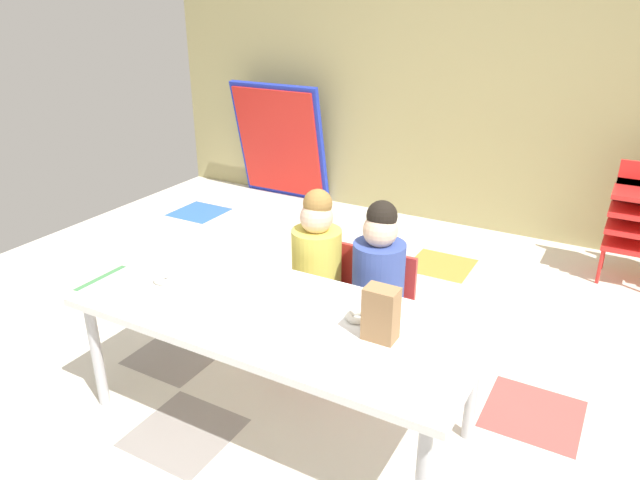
{
  "coord_description": "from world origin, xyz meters",
  "views": [
    {
      "loc": [
        1.1,
        -2.42,
        1.84
      ],
      "look_at": [
        -0.05,
        -0.36,
        0.83
      ],
      "focal_mm": 32.92,
      "sensor_mm": 36.0,
      "label": 1
    }
  ],
  "objects_px": {
    "seated_child_middle_seat": "(379,272)",
    "paper_bag_brown": "(381,314)",
    "craft_table": "(275,320)",
    "seated_child_near_camera": "(317,257)",
    "kid_chair_red_stack": "(635,216)",
    "folded_activity_table": "(280,142)",
    "donut_powdered_on_plate": "(164,279)",
    "paper_plate_center_table": "(246,280)",
    "donut_powdered_loose": "(358,316)",
    "paper_plate_near_edge": "(164,282)"
  },
  "relations": [
    {
      "from": "seated_child_middle_seat",
      "to": "paper_bag_brown",
      "type": "relative_size",
      "value": 4.17
    },
    {
      "from": "craft_table",
      "to": "paper_bag_brown",
      "type": "distance_m",
      "value": 0.5
    },
    {
      "from": "seated_child_near_camera",
      "to": "kid_chair_red_stack",
      "type": "distance_m",
      "value": 2.28
    },
    {
      "from": "folded_activity_table",
      "to": "paper_bag_brown",
      "type": "distance_m",
      "value": 3.43
    },
    {
      "from": "seated_child_near_camera",
      "to": "folded_activity_table",
      "type": "distance_m",
      "value": 2.59
    },
    {
      "from": "donut_powdered_on_plate",
      "to": "paper_plate_center_table",
      "type": "bearing_deg",
      "value": 33.35
    },
    {
      "from": "craft_table",
      "to": "folded_activity_table",
      "type": "distance_m",
      "value": 3.16
    },
    {
      "from": "paper_plate_center_table",
      "to": "seated_child_middle_seat",
      "type": "bearing_deg",
      "value": 41.51
    },
    {
      "from": "donut_powdered_loose",
      "to": "folded_activity_table",
      "type": "bearing_deg",
      "value": 128.55
    },
    {
      "from": "donut_powdered_loose",
      "to": "donut_powdered_on_plate",
      "type": "bearing_deg",
      "value": -170.97
    },
    {
      "from": "kid_chair_red_stack",
      "to": "folded_activity_table",
      "type": "xyz_separation_m",
      "value": [
        -2.98,
        0.28,
        0.08
      ]
    },
    {
      "from": "seated_child_middle_seat",
      "to": "folded_activity_table",
      "type": "bearing_deg",
      "value": 132.9
    },
    {
      "from": "craft_table",
      "to": "donut_powdered_loose",
      "type": "height_order",
      "value": "donut_powdered_loose"
    },
    {
      "from": "seated_child_near_camera",
      "to": "seated_child_middle_seat",
      "type": "height_order",
      "value": "same"
    },
    {
      "from": "seated_child_near_camera",
      "to": "paper_plate_center_table",
      "type": "height_order",
      "value": "seated_child_near_camera"
    },
    {
      "from": "seated_child_near_camera",
      "to": "paper_plate_near_edge",
      "type": "bearing_deg",
      "value": -125.42
    },
    {
      "from": "craft_table",
      "to": "paper_plate_near_edge",
      "type": "xyz_separation_m",
      "value": [
        -0.59,
        -0.04,
        0.05
      ]
    },
    {
      "from": "folded_activity_table",
      "to": "donut_powdered_on_plate",
      "type": "height_order",
      "value": "folded_activity_table"
    },
    {
      "from": "donut_powdered_on_plate",
      "to": "donut_powdered_loose",
      "type": "xyz_separation_m",
      "value": [
        0.93,
        0.15,
        -0.01
      ]
    },
    {
      "from": "craft_table",
      "to": "kid_chair_red_stack",
      "type": "height_order",
      "value": "kid_chair_red_stack"
    },
    {
      "from": "seated_child_middle_seat",
      "to": "donut_powdered_on_plate",
      "type": "bearing_deg",
      "value": -141.47
    },
    {
      "from": "kid_chair_red_stack",
      "to": "paper_plate_near_edge",
      "type": "xyz_separation_m",
      "value": [
        -1.87,
        -2.42,
        0.13
      ]
    },
    {
      "from": "paper_plate_near_edge",
      "to": "donut_powdered_on_plate",
      "type": "relative_size",
      "value": 1.85
    },
    {
      "from": "craft_table",
      "to": "donut_powdered_loose",
      "type": "distance_m",
      "value": 0.36
    },
    {
      "from": "paper_bag_brown",
      "to": "paper_plate_near_edge",
      "type": "xyz_separation_m",
      "value": [
        -1.07,
        -0.06,
        -0.11
      ]
    },
    {
      "from": "seated_child_near_camera",
      "to": "donut_powdered_loose",
      "type": "distance_m",
      "value": 0.69
    },
    {
      "from": "paper_bag_brown",
      "to": "folded_activity_table",
      "type": "bearing_deg",
      "value": 129.44
    },
    {
      "from": "folded_activity_table",
      "to": "paper_bag_brown",
      "type": "xyz_separation_m",
      "value": [
        2.18,
        -2.65,
        0.15
      ]
    },
    {
      "from": "kid_chair_red_stack",
      "to": "paper_bag_brown",
      "type": "bearing_deg",
      "value": -108.78
    },
    {
      "from": "craft_table",
      "to": "donut_powdered_loose",
      "type": "bearing_deg",
      "value": 17.29
    },
    {
      "from": "paper_bag_brown",
      "to": "paper_plate_near_edge",
      "type": "bearing_deg",
      "value": -176.75
    },
    {
      "from": "craft_table",
      "to": "donut_powdered_on_plate",
      "type": "height_order",
      "value": "donut_powdered_on_plate"
    },
    {
      "from": "kid_chair_red_stack",
      "to": "donut_powdered_on_plate",
      "type": "height_order",
      "value": "kid_chair_red_stack"
    },
    {
      "from": "paper_plate_center_table",
      "to": "donut_powdered_on_plate",
      "type": "height_order",
      "value": "donut_powdered_on_plate"
    },
    {
      "from": "seated_child_near_camera",
      "to": "kid_chair_red_stack",
      "type": "height_order",
      "value": "seated_child_near_camera"
    },
    {
      "from": "folded_activity_table",
      "to": "paper_plate_center_table",
      "type": "distance_m",
      "value": 2.88
    },
    {
      "from": "folded_activity_table",
      "to": "paper_bag_brown",
      "type": "relative_size",
      "value": 4.94
    },
    {
      "from": "kid_chair_red_stack",
      "to": "paper_bag_brown",
      "type": "height_order",
      "value": "kid_chair_red_stack"
    },
    {
      "from": "seated_child_middle_seat",
      "to": "paper_plate_center_table",
      "type": "xyz_separation_m",
      "value": [
        -0.49,
        -0.44,
        0.03
      ]
    },
    {
      "from": "paper_plate_near_edge",
      "to": "donut_powdered_on_plate",
      "type": "distance_m",
      "value": 0.02
    },
    {
      "from": "seated_child_middle_seat",
      "to": "kid_chair_red_stack",
      "type": "bearing_deg",
      "value": 59.14
    },
    {
      "from": "kid_chair_red_stack",
      "to": "paper_plate_near_edge",
      "type": "bearing_deg",
      "value": -127.68
    },
    {
      "from": "donut_powdered_on_plate",
      "to": "paper_plate_near_edge",
      "type": "bearing_deg",
      "value": 0.0
    },
    {
      "from": "seated_child_near_camera",
      "to": "paper_plate_near_edge",
      "type": "relative_size",
      "value": 5.1
    },
    {
      "from": "craft_table",
      "to": "donut_powdered_on_plate",
      "type": "relative_size",
      "value": 17.99
    },
    {
      "from": "craft_table",
      "to": "seated_child_near_camera",
      "type": "relative_size",
      "value": 1.91
    },
    {
      "from": "paper_bag_brown",
      "to": "donut_powdered_on_plate",
      "type": "height_order",
      "value": "paper_bag_brown"
    },
    {
      "from": "craft_table",
      "to": "paper_bag_brown",
      "type": "xyz_separation_m",
      "value": [
        0.48,
        0.02,
        0.16
      ]
    },
    {
      "from": "seated_child_middle_seat",
      "to": "paper_plate_near_edge",
      "type": "bearing_deg",
      "value": -141.47
    },
    {
      "from": "kid_chair_red_stack",
      "to": "paper_plate_center_table",
      "type": "xyz_separation_m",
      "value": [
        -1.56,
        -2.22,
        0.13
      ]
    }
  ]
}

